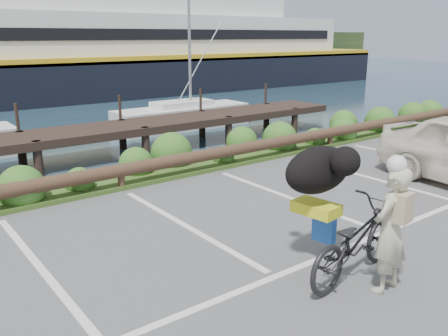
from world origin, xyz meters
The scene contains 6 objects.
ground centered at (0.00, 0.00, 0.00)m, with size 72.00×72.00×0.00m, color #4E4E50.
vegetation_strip centered at (0.00, 5.30, 0.05)m, with size 34.00×1.60×0.10m, color #3D5B21.
log_rail centered at (0.00, 4.60, 0.00)m, with size 32.00×0.30×0.60m, color #443021, non-canonical shape.
bicycle centered at (0.89, -1.06, 0.55)m, with size 0.73×2.11×1.11m, color black.
cyclist centered at (0.95, -1.54, 0.87)m, with size 0.63×0.42×1.74m, color beige.
dog centered at (0.80, -0.38, 1.46)m, with size 1.21×0.59×0.70m, color black.
Camera 1 is at (-4.29, -4.81, 3.33)m, focal length 38.00 mm.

